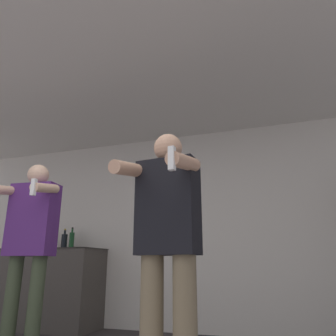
{
  "coord_description": "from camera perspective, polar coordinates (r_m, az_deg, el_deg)",
  "views": [
    {
      "loc": [
        1.23,
        -1.13,
        0.78
      ],
      "look_at": [
        0.54,
        0.94,
        1.44
      ],
      "focal_mm": 35.0,
      "sensor_mm": 36.0,
      "label": 1
    }
  ],
  "objects": [
    {
      "name": "counter",
      "position": [
        4.94,
        -20.67,
        -18.91
      ],
      "size": [
        1.54,
        0.62,
        1.01
      ],
      "color": "#47423D",
      "rests_on": "ground_plane"
    },
    {
      "name": "bottle_green_wine",
      "position": [
        4.86,
        -17.63,
        -12.01
      ],
      "size": [
        0.08,
        0.08,
        0.28
      ],
      "color": "black",
      "rests_on": "counter"
    },
    {
      "name": "bottle_tall_gin",
      "position": [
        5.11,
        -21.54,
        -11.93
      ],
      "size": [
        0.07,
        0.07,
        0.28
      ],
      "color": "#194723",
      "rests_on": "counter"
    },
    {
      "name": "bottle_short_whiskey",
      "position": [
        4.95,
        -19.27,
        -12.14
      ],
      "size": [
        0.07,
        0.07,
        0.26
      ],
      "color": "maroon",
      "rests_on": "counter"
    },
    {
      "name": "wall_back",
      "position": [
        4.42,
        2.16,
        -10.26
      ],
      "size": [
        7.0,
        0.06,
        2.55
      ],
      "color": "silver",
      "rests_on": "ground_plane"
    },
    {
      "name": "bottle_red_label",
      "position": [
        4.79,
        -16.43,
        -11.93
      ],
      "size": [
        0.07,
        0.07,
        0.29
      ],
      "color": "#194723",
      "rests_on": "counter"
    },
    {
      "name": "bottle_dark_rum",
      "position": [
        5.4,
        -25.17,
        -11.53
      ],
      "size": [
        0.09,
        0.09,
        0.29
      ],
      "color": "black",
      "rests_on": "counter"
    },
    {
      "name": "person_man_side",
      "position": [
        3.24,
        -22.86,
        -11.21
      ],
      "size": [
        0.51,
        0.47,
        1.71
      ],
      "color": "#38422D",
      "rests_on": "ground_plane"
    },
    {
      "name": "person_woman_foreground",
      "position": [
        2.18,
        -0.12,
        -12.43
      ],
      "size": [
        0.52,
        0.53,
        1.68
      ],
      "color": "#75664C",
      "rests_on": "ground_plane"
    },
    {
      "name": "ceiling_slab",
      "position": [
        3.43,
        -5.67,
        14.89
      ],
      "size": [
        7.0,
        3.57,
        0.05
      ],
      "color": "silver",
      "rests_on": "wall_back"
    }
  ]
}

